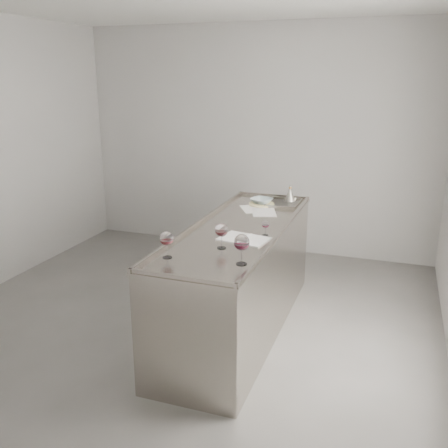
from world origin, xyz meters
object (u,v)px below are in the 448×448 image
(counter, at_px, (239,279))
(wine_glass_middle, at_px, (222,230))
(wine_glass_left, at_px, (167,239))
(wine_glass_right, at_px, (242,243))
(notebook, at_px, (244,239))
(wine_funnel, at_px, (290,196))
(ceramic_bowl, at_px, (262,201))
(wine_glass_small, at_px, (265,225))

(counter, relative_size, wine_glass_middle, 12.38)
(wine_glass_left, height_order, wine_glass_right, wine_glass_right)
(notebook, xyz_separation_m, wine_funnel, (0.07, 1.36, 0.05))
(wine_glass_right, bearing_deg, ceramic_bowl, 100.56)
(wine_glass_left, xyz_separation_m, wine_funnel, (0.47, 1.93, -0.08))
(wine_glass_small, bearing_deg, counter, 155.02)
(wine_glass_middle, bearing_deg, ceramic_bowl, 92.53)
(notebook, height_order, ceramic_bowl, ceramic_bowl)
(counter, height_order, wine_glass_small, wine_glass_small)
(notebook, distance_m, ceramic_bowl, 1.11)
(wine_glass_left, relative_size, notebook, 0.47)
(wine_glass_right, xyz_separation_m, wine_funnel, (-0.07, 1.88, -0.10))
(wine_funnel, bearing_deg, wine_glass_left, -103.54)
(ceramic_bowl, distance_m, wine_funnel, 0.35)
(wine_glass_middle, xyz_separation_m, notebook, (0.10, 0.25, -0.13))
(counter, bearing_deg, notebook, -64.84)
(wine_funnel, bearing_deg, wine_glass_small, -87.20)
(wine_glass_right, xyz_separation_m, notebook, (-0.14, 0.52, -0.15))
(wine_glass_right, bearing_deg, wine_glass_small, 91.10)
(wine_glass_left, bearing_deg, wine_glass_middle, 47.18)
(ceramic_bowl, relative_size, wine_funnel, 1.14)
(counter, height_order, wine_glass_left, wine_glass_left)
(wine_glass_right, distance_m, wine_glass_small, 0.68)
(counter, distance_m, wine_glass_right, 1.05)
(wine_glass_left, bearing_deg, wine_funnel, 76.46)
(wine_glass_small, height_order, notebook, wine_glass_small)
(wine_glass_left, relative_size, ceramic_bowl, 0.94)
(wine_glass_right, height_order, ceramic_bowl, wine_glass_right)
(wine_glass_left, distance_m, notebook, 0.70)
(wine_glass_middle, bearing_deg, wine_glass_left, -132.82)
(counter, relative_size, notebook, 5.81)
(wine_glass_middle, bearing_deg, wine_glass_small, 60.95)
(counter, height_order, wine_glass_middle, wine_glass_middle)
(counter, relative_size, wine_glass_right, 11.33)
(wine_glass_right, height_order, notebook, wine_glass_right)
(wine_glass_middle, distance_m, wine_funnel, 1.62)
(counter, height_order, notebook, counter)
(wine_glass_middle, relative_size, notebook, 0.47)
(counter, relative_size, wine_glass_left, 12.48)
(counter, relative_size, ceramic_bowl, 11.67)
(wine_glass_right, xyz_separation_m, wine_glass_small, (-0.01, 0.68, -0.06))
(counter, xyz_separation_m, ceramic_bowl, (-0.03, 0.81, 0.51))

